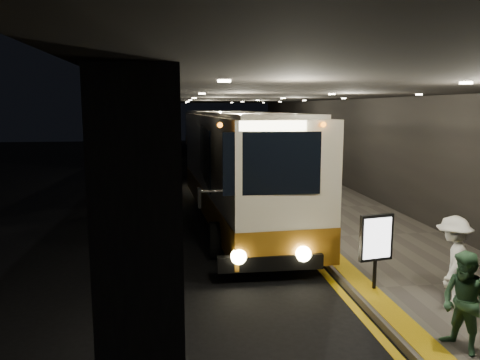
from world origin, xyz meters
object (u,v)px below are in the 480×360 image
coach_third (203,133)px  passenger_boarding (311,210)px  coach_main (238,172)px  passenger_waiting_white (453,262)px  coach_second (211,143)px  stanchion_post (327,232)px  info_sign (376,239)px  passenger_waiting_green (465,303)px

coach_third → passenger_boarding: size_ratio=7.36×
coach_main → passenger_boarding: size_ratio=7.74×
coach_main → passenger_boarding: 3.21m
coach_main → passenger_waiting_white: 8.44m
coach_second → stanchion_post: coach_second is taller
coach_second → passenger_waiting_white: bearing=-78.5°
coach_main → coach_second: (0.05, 14.75, -0.12)m
stanchion_post → coach_third: bearing=93.2°
info_sign → stanchion_post: size_ratio=1.36×
coach_main → coach_second: coach_main is taller
coach_second → coach_third: (0.11, 11.49, 0.04)m
passenger_boarding → passenger_waiting_green: (0.53, -6.96, 0.03)m
info_sign → passenger_boarding: bearing=81.6°
passenger_waiting_white → stanchion_post: bearing=-121.3°
passenger_waiting_white → coach_third: bearing=-137.1°
passenger_boarding → coach_main: bearing=33.2°
coach_main → info_sign: 7.07m
passenger_waiting_green → info_sign: (-0.33, 2.67, 0.29)m
passenger_waiting_white → coach_main: bearing=-119.7°
coach_main → passenger_waiting_white: size_ratio=6.70×
coach_main → stanchion_post: coach_main is taller
coach_main → coach_third: bearing=85.7°
coach_second → info_sign: (2.06, -21.48, -0.43)m
info_sign → stanchion_post: bearing=84.6°
coach_second → passenger_boarding: bearing=-80.4°
passenger_waiting_white → info_sign: (-1.11, 1.03, 0.20)m
passenger_boarding → stanchion_post: bearing=173.4°
coach_main → info_sign: bearing=-76.5°
passenger_waiting_white → info_sign: bearing=-95.2°
coach_third → coach_second: bearing=-93.5°
coach_third → passenger_waiting_white: size_ratio=6.37×
coach_main → passenger_boarding: coach_main is taller
passenger_waiting_white → passenger_waiting_green: bearing=11.9°
passenger_boarding → passenger_waiting_white: (1.31, -5.33, 0.12)m
passenger_boarding → stanchion_post: passenger_boarding is taller
coach_main → stanchion_post: bearing=-70.1°
coach_main → coach_second: bearing=85.8°
coach_third → passenger_waiting_green: 35.72m
passenger_waiting_green → coach_third: bearing=162.2°
coach_second → coach_third: size_ratio=0.98×
coach_main → passenger_waiting_green: 9.74m
passenger_waiting_green → stanchion_post: bearing=164.9°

